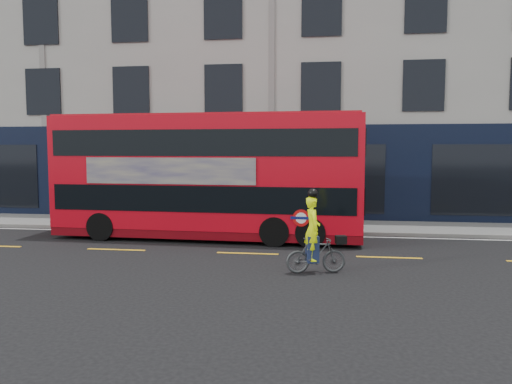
# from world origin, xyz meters

# --- Properties ---
(ground) EXTENTS (120.00, 120.00, 0.00)m
(ground) POSITION_xyz_m (0.00, 0.00, 0.00)
(ground) COLOR black
(ground) RESTS_ON ground
(pavement) EXTENTS (60.00, 3.00, 0.12)m
(pavement) POSITION_xyz_m (0.00, 6.50, 0.06)
(pavement) COLOR slate
(pavement) RESTS_ON ground
(kerb) EXTENTS (60.00, 0.12, 0.13)m
(kerb) POSITION_xyz_m (0.00, 5.00, 0.07)
(kerb) COLOR slate
(kerb) RESTS_ON ground
(building_terrace) EXTENTS (50.00, 10.07, 15.00)m
(building_terrace) POSITION_xyz_m (0.00, 12.94, 7.49)
(building_terrace) COLOR #A4A29A
(building_terrace) RESTS_ON ground
(road_edge_line) EXTENTS (58.00, 0.10, 0.01)m
(road_edge_line) POSITION_xyz_m (0.00, 4.70, 0.00)
(road_edge_line) COLOR silver
(road_edge_line) RESTS_ON ground
(lane_dashes) EXTENTS (58.00, 0.12, 0.01)m
(lane_dashes) POSITION_xyz_m (0.00, 1.50, 0.00)
(lane_dashes) COLOR gold
(lane_dashes) RESTS_ON ground
(bus) EXTENTS (10.40, 2.75, 4.16)m
(bus) POSITION_xyz_m (-1.67, 3.80, 2.13)
(bus) COLOR red
(bus) RESTS_ON ground
(cyclist) EXTENTS (1.52, 0.74, 2.07)m
(cyclist) POSITION_xyz_m (1.97, -0.52, 0.71)
(cyclist) COLOR #434748
(cyclist) RESTS_ON ground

